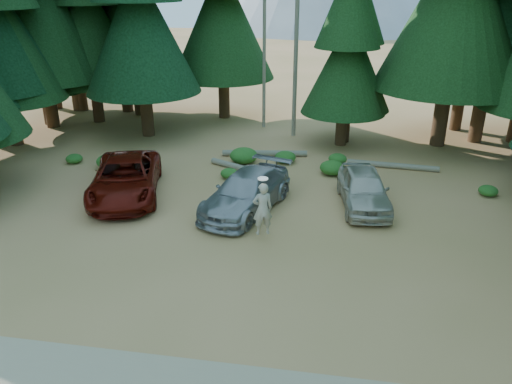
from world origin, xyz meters
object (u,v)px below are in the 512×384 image
log_mid (241,168)px  log_right (392,165)px  red_pickup (125,178)px  silver_minivan_right (364,188)px  silver_minivan_center (246,192)px  frisbee_player (263,209)px  log_left (265,153)px

log_mid → log_right: log_mid is taller
red_pickup → silver_minivan_right: (9.92, 0.58, -0.05)m
red_pickup → log_mid: 5.67m
silver_minivan_center → silver_minivan_right: (4.63, 1.13, 0.01)m
silver_minivan_center → silver_minivan_right: 4.76m
silver_minivan_center → log_mid: (-1.04, 4.25, -0.61)m
red_pickup → silver_minivan_center: (5.30, -0.56, -0.06)m
red_pickup → silver_minivan_center: red_pickup is taller
silver_minivan_center → silver_minivan_right: silver_minivan_right is taller
log_right → red_pickup: bearing=-149.9°
silver_minivan_center → frisbee_player: (1.01, -2.33, 0.43)m
silver_minivan_right → log_mid: (-5.67, 3.11, -0.62)m
log_left → red_pickup: bearing=-138.1°
log_mid → log_right: (7.26, 1.58, -0.01)m
silver_minivan_right → frisbee_player: bearing=-143.5°
silver_minivan_center → log_left: (-0.23, 6.58, -0.60)m
frisbee_player → log_right: (5.20, 8.15, -1.05)m
log_mid → red_pickup: bearing=-111.5°
log_mid → log_right: 7.43m
silver_minivan_right → red_pickup: bearing=176.0°
frisbee_player → log_left: (-1.24, 8.91, -1.03)m
silver_minivan_center → log_mid: 4.42m
silver_minivan_center → log_left: size_ratio=1.18×
red_pickup → silver_minivan_center: bearing=-22.2°
log_right → log_left: bearing=178.8°
silver_minivan_right → log_left: 7.32m
silver_minivan_center → log_left: bearing=109.7°
silver_minivan_center → silver_minivan_right: bearing=31.5°
log_mid → log_right: bearing=39.9°
silver_minivan_right → log_left: bearing=124.4°
red_pickup → silver_minivan_right: red_pickup is taller
silver_minivan_right → log_left: size_ratio=1.01×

